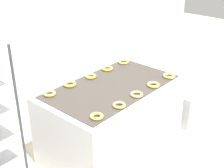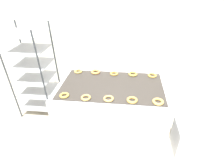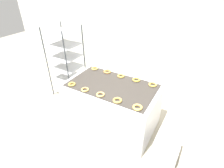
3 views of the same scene
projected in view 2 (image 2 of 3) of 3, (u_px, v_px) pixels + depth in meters
name	position (u px, v px, depth m)	size (l,w,h in m)	color
ground_plane	(106.00, 167.00, 2.32)	(14.00, 14.00, 0.00)	#B2A893
wall_back	(119.00, 23.00, 3.39)	(8.00, 0.05, 2.80)	silver
fryer_machine	(112.00, 108.00, 2.71)	(1.56, 0.94, 0.84)	silver
baking_rack_cart	(34.00, 71.00, 2.96)	(0.59, 0.58, 1.57)	#33383D
glaze_bin	(187.00, 138.00, 2.46)	(0.34, 0.39, 0.45)	silver
donut_near_leftmost	(64.00, 95.00, 2.25)	(0.12, 0.12, 0.03)	gold
donut_near_left	(86.00, 98.00, 2.21)	(0.13, 0.13, 0.03)	tan
donut_near_center	(109.00, 99.00, 2.19)	(0.13, 0.13, 0.03)	tan
donut_near_right	(132.00, 100.00, 2.17)	(0.14, 0.14, 0.03)	gold
donut_near_rightmost	(158.00, 102.00, 2.14)	(0.14, 0.14, 0.03)	#D7A951
donut_far_leftmost	(78.00, 71.00, 2.82)	(0.13, 0.13, 0.03)	tan
donut_far_left	(96.00, 72.00, 2.80)	(0.14, 0.14, 0.03)	#DC9748
donut_far_center	(114.00, 73.00, 2.76)	(0.13, 0.13, 0.03)	gold
donut_far_right	(133.00, 74.00, 2.74)	(0.14, 0.14, 0.03)	gold
donut_far_rightmost	(152.00, 75.00, 2.71)	(0.14, 0.14, 0.03)	gold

